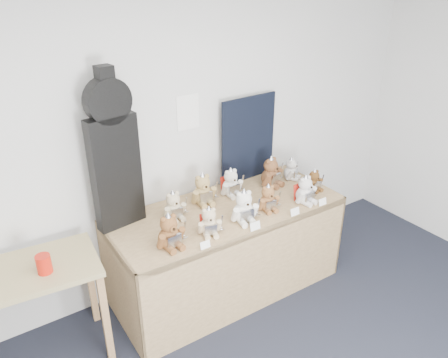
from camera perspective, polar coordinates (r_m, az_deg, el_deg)
room_shell at (r=3.70m, az=-4.72°, el=8.68°), size 6.00×6.00×6.00m
display_table at (r=3.74m, az=1.05°, el=-6.74°), size 2.02×0.86×0.84m
side_table at (r=3.38m, az=-24.57°, el=-12.64°), size 1.05×0.65×0.84m
guitar_case at (r=3.32m, az=-14.20°, el=3.35°), size 0.39×0.16×1.25m
navy_board at (r=4.07m, az=3.20°, el=5.23°), size 0.61×0.05×0.81m
red_cup at (r=3.19m, az=-22.46°, el=-10.23°), size 0.10×0.10×0.13m
teddy_front_far_left at (r=3.20m, az=-7.10°, el=-6.96°), size 0.25×0.20×0.30m
teddy_front_left at (r=3.33m, az=-1.95°, el=-5.68°), size 0.21×0.20×0.25m
teddy_front_centre at (r=3.48m, az=2.64°, el=-3.76°), size 0.25×0.22×0.30m
teddy_front_right at (r=3.66m, az=5.78°, el=-2.61°), size 0.21×0.18×0.25m
teddy_front_far_right at (r=3.82m, az=10.56°, el=-1.52°), size 0.23×0.20×0.28m
teddy_front_end at (r=4.05m, az=11.70°, el=-0.28°), size 0.18×0.14×0.22m
teddy_back_left at (r=3.54m, az=-6.58°, el=-3.60°), size 0.22×0.17×0.27m
teddy_back_centre_left at (r=3.74m, az=-2.75°, el=-1.49°), size 0.25×0.21×0.31m
teddy_back_centre_right at (r=3.88m, az=0.93°, el=-0.58°), size 0.23×0.19×0.28m
teddy_back_right at (r=4.06m, az=6.18°, el=0.79°), size 0.26×0.23×0.31m
teddy_back_end at (r=4.22m, az=8.78°, el=1.20°), size 0.20×0.19×0.24m
entry_card_a at (r=3.20m, az=-2.47°, el=-8.59°), size 0.08×0.02×0.06m
entry_card_b at (r=3.41m, az=4.10°, el=-6.15°), size 0.09×0.02×0.07m
entry_card_c at (r=3.64m, az=9.26°, el=-4.24°), size 0.09×0.02×0.06m
entry_card_d at (r=3.83m, az=12.75°, el=-2.93°), size 0.08×0.02×0.06m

